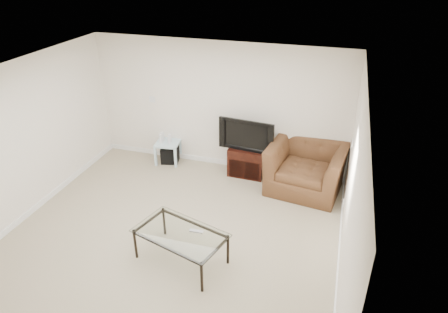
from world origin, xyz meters
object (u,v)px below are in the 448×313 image
(recliner, at_px, (307,161))
(coffee_table, at_px, (181,247))
(side_table, at_px, (168,152))
(subwoofer, at_px, (170,154))
(tv_stand, at_px, (247,161))
(television, at_px, (248,134))

(recliner, relative_size, coffee_table, 1.06)
(side_table, bearing_deg, coffee_table, -62.63)
(subwoofer, bearing_deg, tv_stand, -1.17)
(tv_stand, distance_m, subwoofer, 1.66)
(tv_stand, distance_m, recliner, 1.20)
(television, height_order, coffee_table, television)
(tv_stand, height_order, side_table, tv_stand)
(subwoofer, relative_size, recliner, 0.26)
(coffee_table, bearing_deg, recliner, 59.36)
(tv_stand, bearing_deg, recliner, -9.35)
(subwoofer, bearing_deg, recliner, -5.16)
(tv_stand, bearing_deg, subwoofer, -179.65)
(subwoofer, xyz_separation_m, coffee_table, (1.35, -2.68, 0.09))
(tv_stand, xyz_separation_m, television, (-0.00, -0.03, 0.59))
(recliner, bearing_deg, coffee_table, -112.77)
(side_table, bearing_deg, tv_stand, -0.40)
(side_table, relative_size, recliner, 0.35)
(coffee_table, bearing_deg, tv_stand, 83.53)
(coffee_table, bearing_deg, side_table, 117.37)
(subwoofer, distance_m, recliner, 2.83)
(tv_stand, relative_size, coffee_table, 0.55)
(side_table, distance_m, recliner, 2.85)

